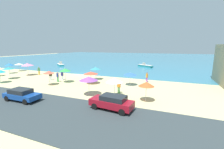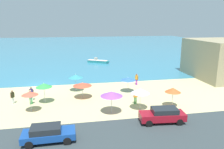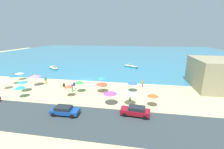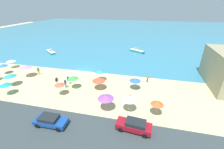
{
  "view_description": "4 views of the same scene",
  "coord_description": "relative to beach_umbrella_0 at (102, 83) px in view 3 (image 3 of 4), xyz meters",
  "views": [
    {
      "loc": [
        18.76,
        -28.52,
        6.32
      ],
      "look_at": [
        8.67,
        -3.3,
        1.17
      ],
      "focal_mm": 24.0,
      "sensor_mm": 36.0,
      "label": 1
    },
    {
      "loc": [
        4.91,
        -33.9,
        9.73
      ],
      "look_at": [
        11.61,
        1.36,
        0.99
      ],
      "focal_mm": 35.0,
      "sensor_mm": 36.0,
      "label": 2
    },
    {
      "loc": [
        13.35,
        -35.97,
        12.18
      ],
      "look_at": [
        7.1,
        1.06,
        1.75
      ],
      "focal_mm": 24.0,
      "sensor_mm": 36.0,
      "label": 3
    },
    {
      "loc": [
        13.94,
        -29.58,
        14.67
      ],
      "look_at": [
        8.01,
        -3.94,
        1.85
      ],
      "focal_mm": 24.0,
      "sensor_mm": 36.0,
      "label": 4
    }
  ],
  "objects": [
    {
      "name": "beach_umbrella_0",
      "position": [
        0.0,
        0.0,
        0.0
      ],
      "size": [
        2.42,
        2.42,
        2.16
      ],
      "color": "#B2B2B7",
      "rests_on": "ground_plane"
    },
    {
      "name": "beach_umbrella_4",
      "position": [
        -22.59,
        1.51,
        0.23
      ],
      "size": [
        1.89,
        1.89,
        2.46
      ],
      "color": "#B2B2B7",
      "rests_on": "ground_plane"
    },
    {
      "name": "bather_1",
      "position": [
        -6.25,
        -0.97,
        -0.87
      ],
      "size": [
        0.57,
        0.25,
        1.8
      ],
      "color": "green",
      "rests_on": "ground_plane"
    },
    {
      "name": "skiff_nearshore",
      "position": [
        5.04,
        24.55,
        -1.49
      ],
      "size": [
        5.07,
        3.58,
        1.24
      ],
      "color": "teal",
      "rests_on": "sea"
    },
    {
      "name": "bather_4",
      "position": [
        -6.37,
        0.35,
        -0.89
      ],
      "size": [
        0.57,
        0.24,
        1.78
      ],
      "color": "white",
      "rests_on": "ground_plane"
    },
    {
      "name": "bather_3",
      "position": [
        -14.9,
        2.85,
        -0.87
      ],
      "size": [
        0.35,
        0.53,
        1.82
      ],
      "color": "orange",
      "rests_on": "ground_plane"
    },
    {
      "name": "beach_umbrella_13",
      "position": [
        -23.69,
        4.71,
        -0.03
      ],
      "size": [
        2.08,
        2.08,
        2.11
      ],
      "color": "#B2B2B7",
      "rests_on": "ground_plane"
    },
    {
      "name": "beach_umbrella_6",
      "position": [
        2.79,
        -5.42,
        0.35
      ],
      "size": [
        2.41,
        2.41,
        2.56
      ],
      "color": "#B2B2B7",
      "rests_on": "ground_plane"
    },
    {
      "name": "parked_car_1",
      "position": [
        -3.42,
        -10.15,
        -1.1
      ],
      "size": [
        4.33,
        1.93,
        1.37
      ],
      "color": "#164192",
      "rests_on": "coastal_road"
    },
    {
      "name": "ground_plane",
      "position": [
        -6.19,
        6.78,
        -1.89
      ],
      "size": [
        160.0,
        160.0,
        0.0
      ],
      "primitive_type": "plane",
      "color": "#CABF87"
    },
    {
      "name": "beach_umbrella_12",
      "position": [
        -16.73,
        -2.53,
        0.26
      ],
      "size": [
        2.18,
        2.18,
        2.42
      ],
      "color": "#B2B2B7",
      "rests_on": "ground_plane"
    },
    {
      "name": "beach_umbrella_11",
      "position": [
        10.07,
        -4.94,
        0.19
      ],
      "size": [
        1.81,
        1.81,
        2.41
      ],
      "color": "#B2B2B7",
      "rests_on": "ground_plane"
    },
    {
      "name": "beach_umbrella_9",
      "position": [
        6.16,
        -4.93,
        0.31
      ],
      "size": [
        2.1,
        2.1,
        2.54
      ],
      "color": "#B2B2B7",
      "rests_on": "ground_plane"
    },
    {
      "name": "bather_5",
      "position": [
        -8.42,
        -0.41,
        -0.94
      ],
      "size": [
        0.39,
        0.47,
        1.7
      ],
      "color": "silver",
      "rests_on": "ground_plane"
    },
    {
      "name": "skiff_offshore",
      "position": [
        -21.47,
        17.48,
        -1.49
      ],
      "size": [
        4.79,
        4.21,
        1.39
      ],
      "color": "teal",
      "rests_on": "sea"
    },
    {
      "name": "coastal_road",
      "position": [
        -6.19,
        -11.22,
        -1.86
      ],
      "size": [
        80.0,
        8.0,
        0.06
      ],
      "primitive_type": "cube",
      "color": "#323C3F",
      "rests_on": "ground_plane"
    },
    {
      "name": "beach_umbrella_10",
      "position": [
        -16.56,
        1.42,
        0.52
      ],
      "size": [
        2.48,
        2.48,
        2.74
      ],
      "color": "#B2B2B7",
      "rests_on": "ground_plane"
    },
    {
      "name": "beach_umbrella_7",
      "position": [
        -14.95,
        -5.34,
        0.2
      ],
      "size": [
        1.91,
        1.91,
        2.41
      ],
      "color": "#B2B2B7",
      "rests_on": "ground_plane"
    },
    {
      "name": "parked_car_0",
      "position": [
        7.3,
        -8.6,
        -1.05
      ],
      "size": [
        4.54,
        2.14,
        1.48
      ],
      "color": "maroon",
      "rests_on": "coastal_road"
    },
    {
      "name": "beach_umbrella_2",
      "position": [
        -4.65,
        -0.84,
        0.37
      ],
      "size": [
        1.95,
        1.95,
        2.57
      ],
      "color": "#B2B2B7",
      "rests_on": "ground_plane"
    },
    {
      "name": "bather_2",
      "position": [
        6.15,
        -3.2,
        -0.89
      ],
      "size": [
        0.57,
        0.22,
        1.78
      ],
      "color": "#469A44",
      "rests_on": "ground_plane"
    },
    {
      "name": "bather_0",
      "position": [
        8.68,
        4.61,
        -0.88
      ],
      "size": [
        0.4,
        0.46,
        1.8
      ],
      "color": "purple",
      "rests_on": "ground_plane"
    },
    {
      "name": "beach_umbrella_8",
      "position": [
        6.45,
        1.46,
        0.0
      ],
      "size": [
        2.06,
        2.06,
        2.16
      ],
      "color": "#B2B2B7",
      "rests_on": "ground_plane"
    },
    {
      "name": "beach_umbrella_3",
      "position": [
        -0.75,
        3.17,
        0.32
      ],
      "size": [
        2.09,
        2.09,
        2.52
      ],
      "color": "#B2B2B7",
      "rests_on": "ground_plane"
    },
    {
      "name": "sea",
      "position": [
        -6.19,
        61.78,
        -1.87
      ],
      "size": [
        150.0,
        110.0,
        0.05
      ],
      "primitive_type": "cube",
      "color": "teal",
      "rests_on": "ground_plane"
    },
    {
      "name": "beach_umbrella_5",
      "position": [
        -21.93,
        -1.87,
        0.19
      ],
      "size": [
        1.85,
        1.85,
        2.42
      ],
      "color": "#B2B2B7",
      "rests_on": "ground_plane"
    },
    {
      "name": "beach_umbrella_1",
      "position": [
        -5.84,
        -3.38,
        0.27
      ],
      "size": [
        1.77,
        1.77,
        2.43
      ],
      "color": "#B2B2B7",
      "rests_on": "ground_plane"
    }
  ]
}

